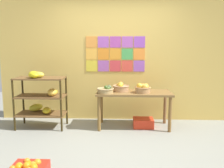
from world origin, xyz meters
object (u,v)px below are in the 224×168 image
display_table (134,97)px  fruit_basket_back_left (143,88)px  banana_shelf_unit (42,95)px  fruit_basket_right (106,90)px  fruit_basket_centre (121,87)px  produce_crate_under_table (143,123)px

display_table → fruit_basket_back_left: fruit_basket_back_left is taller
display_table → fruit_basket_back_left: size_ratio=4.73×
banana_shelf_unit → fruit_basket_right: size_ratio=3.48×
fruit_basket_right → fruit_basket_back_left: bearing=4.4°
fruit_basket_right → display_table: bearing=15.6°
banana_shelf_unit → display_table: size_ratio=0.78×
fruit_basket_back_left → fruit_basket_right: bearing=-175.6°
banana_shelf_unit → fruit_basket_right: bearing=-3.1°
banana_shelf_unit → display_table: 1.76m
banana_shelf_unit → fruit_basket_centre: bearing=5.1°
display_table → banana_shelf_unit: bearing=-177.4°
display_table → produce_crate_under_table: bearing=-2.0°
fruit_basket_centre → produce_crate_under_table: bearing=-7.6°
banana_shelf_unit → fruit_basket_back_left: bearing=-0.4°
banana_shelf_unit → fruit_basket_back_left: banana_shelf_unit is taller
fruit_basket_back_left → banana_shelf_unit: bearing=179.6°
fruit_basket_centre → display_table: bearing=-11.8°
fruit_basket_centre → produce_crate_under_table: 0.82m
banana_shelf_unit → fruit_basket_right: (1.23, -0.07, 0.12)m
produce_crate_under_table → fruit_basket_back_left: bearing=-106.6°
banana_shelf_unit → fruit_basket_right: banana_shelf_unit is taller
fruit_basket_back_left → fruit_basket_right: fruit_basket_back_left is taller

